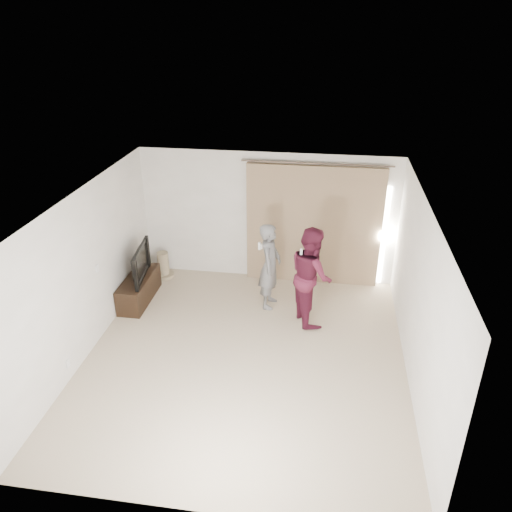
{
  "coord_description": "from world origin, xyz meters",
  "views": [
    {
      "loc": [
        1.12,
        -6.28,
        4.97
      ],
      "look_at": [
        -0.0,
        1.2,
        1.21
      ],
      "focal_mm": 35.0,
      "sensor_mm": 36.0,
      "label": 1
    }
  ],
  "objects_px": {
    "tv": "(136,263)",
    "person_man": "(270,266)",
    "person_woman": "(311,275)",
    "tv_console": "(139,289)"
  },
  "relations": [
    {
      "from": "tv",
      "to": "person_man",
      "type": "height_order",
      "value": "person_man"
    },
    {
      "from": "person_man",
      "to": "person_woman",
      "type": "height_order",
      "value": "person_woman"
    },
    {
      "from": "tv",
      "to": "person_woman",
      "type": "height_order",
      "value": "person_woman"
    },
    {
      "from": "tv_console",
      "to": "person_woman",
      "type": "height_order",
      "value": "person_woman"
    },
    {
      "from": "tv_console",
      "to": "tv",
      "type": "bearing_deg",
      "value": 0.0
    },
    {
      "from": "person_man",
      "to": "tv",
      "type": "bearing_deg",
      "value": -175.31
    },
    {
      "from": "person_woman",
      "to": "tv",
      "type": "bearing_deg",
      "value": 177.06
    },
    {
      "from": "tv",
      "to": "person_man",
      "type": "relative_size",
      "value": 0.66
    },
    {
      "from": "tv",
      "to": "person_woman",
      "type": "bearing_deg",
      "value": -100.33
    },
    {
      "from": "tv",
      "to": "person_woman",
      "type": "distance_m",
      "value": 3.21
    }
  ]
}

